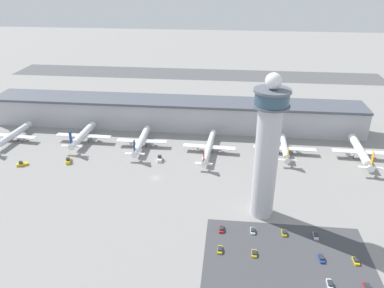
{
  "coord_description": "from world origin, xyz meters",
  "views": [
    {
      "loc": [
        37.32,
        -167.1,
        101.51
      ],
      "look_at": [
        16.97,
        21.74,
        10.42
      ],
      "focal_mm": 35.0,
      "sensor_mm": 36.0,
      "label": 1
    }
  ],
  "objects": [
    {
      "name": "terminal_building",
      "position": [
        0.0,
        70.0,
        9.85
      ],
      "size": [
        250.12,
        25.0,
        19.5
      ],
      "color": "#B2B2B7",
      "rests_on": "ground"
    },
    {
      "name": "airplane_gate_bravo",
      "position": [
        -54.09,
        38.71,
        4.7
      ],
      "size": [
        35.32,
        35.21,
        14.34
      ],
      "color": "white",
      "rests_on": "ground"
    },
    {
      "name": "car_silver_sedan",
      "position": [
        74.95,
        -65.72,
        0.62
      ],
      "size": [
        1.92,
        4.78,
        1.6
      ],
      "color": "black",
      "rests_on": "ground"
    },
    {
      "name": "car_navy_sedan",
      "position": [
        87.36,
        -52.8,
        0.55
      ],
      "size": [
        1.96,
        4.33,
        1.42
      ],
      "color": "black",
      "rests_on": "ground"
    },
    {
      "name": "airplane_gate_alpha",
      "position": [
        -99.02,
        35.04,
        3.93
      ],
      "size": [
        30.54,
        39.42,
        12.56
      ],
      "color": "silver",
      "rests_on": "ground"
    },
    {
      "name": "airplane_gate_charlie",
      "position": [
        -15.8,
        35.94,
        4.18
      ],
      "size": [
        31.15,
        38.48,
        12.83
      ],
      "color": "white",
      "rests_on": "ground"
    },
    {
      "name": "service_truck_fuel",
      "position": [
        -52.86,
        12.14,
        1.01
      ],
      "size": [
        4.1,
        7.26,
        2.91
      ],
      "color": "black",
      "rests_on": "ground"
    },
    {
      "name": "car_maroon_suv",
      "position": [
        75.06,
        -39.46,
        0.53
      ],
      "size": [
        2.07,
        4.56,
        1.38
      ],
      "color": "black",
      "rests_on": "ground"
    },
    {
      "name": "parking_lot_surface",
      "position": [
        61.91,
        -52.39,
        0.0
      ],
      "size": [
        64.0,
        40.0,
        0.01
      ],
      "primitive_type": "cube",
      "color": "#424247",
      "rests_on": "ground"
    },
    {
      "name": "service_truck_catering",
      "position": [
        -1.42,
        19.45,
        1.08
      ],
      "size": [
        3.12,
        5.92,
        3.09
      ],
      "color": "black",
      "rests_on": "ground"
    },
    {
      "name": "airplane_gate_echo",
      "position": [
        70.63,
        35.88,
        3.72
      ],
      "size": [
        36.61,
        33.54,
        11.52
      ],
      "color": "silver",
      "rests_on": "ground"
    },
    {
      "name": "airplane_gate_delta",
      "position": [
        25.89,
        32.5,
        3.84
      ],
      "size": [
        31.54,
        45.27,
        11.17
      ],
      "color": "white",
      "rests_on": "ground"
    },
    {
      "name": "car_red_hatchback",
      "position": [
        36.15,
        -39.37,
        0.58
      ],
      "size": [
        1.89,
        4.72,
        1.51
      ],
      "color": "black",
      "rests_on": "ground"
    },
    {
      "name": "car_grey_coupe",
      "position": [
        87.6,
        -65.81,
        0.59
      ],
      "size": [
        1.88,
        4.58,
        1.52
      ],
      "color": "black",
      "rests_on": "ground"
    },
    {
      "name": "runway_strip",
      "position": [
        0.0,
        209.29,
        0.0
      ],
      "size": [
        375.18,
        44.0,
        0.01
      ],
      "primitive_type": "cube",
      "color": "#515154",
      "rests_on": "ground"
    },
    {
      "name": "car_yellow_taxi",
      "position": [
        49.23,
        -39.08,
        0.57
      ],
      "size": [
        1.85,
        4.27,
        1.47
      ],
      "color": "black",
      "rests_on": "ground"
    },
    {
      "name": "service_truck_baggage",
      "position": [
        -77.19,
        5.56,
        0.85
      ],
      "size": [
        6.45,
        4.88,
        2.47
      ],
      "color": "black",
      "rests_on": "ground"
    },
    {
      "name": "car_black_suv",
      "position": [
        35.98,
        -52.12,
        0.56
      ],
      "size": [
        1.77,
        4.41,
        1.45
      ],
      "color": "black",
      "rests_on": "ground"
    },
    {
      "name": "car_green_van",
      "position": [
        62.2,
        -39.13,
        0.61
      ],
      "size": [
        1.75,
        4.15,
        1.57
      ],
      "color": "black",
      "rests_on": "ground"
    },
    {
      "name": "car_blue_compact",
      "position": [
        49.28,
        -52.79,
        0.53
      ],
      "size": [
        2.07,
        4.2,
        1.37
      ],
      "color": "black",
      "rests_on": "ground"
    },
    {
      "name": "car_white_wagon",
      "position": [
        74.67,
        -52.83,
        0.53
      ],
      "size": [
        1.85,
        4.78,
        1.38
      ],
      "color": "black",
      "rests_on": "ground"
    },
    {
      "name": "airplane_gate_foxtrot",
      "position": [
        113.09,
        33.79,
        4.76
      ],
      "size": [
        30.92,
        41.48,
        14.31
      ],
      "color": "white",
      "rests_on": "ground"
    },
    {
      "name": "control_tower",
      "position": [
        53.46,
        -25.2,
        32.96
      ],
      "size": [
        14.85,
        14.85,
        64.7
      ],
      "color": "#BCBCC1",
      "rests_on": "ground"
    },
    {
      "name": "ground_plane",
      "position": [
        0.0,
        0.0,
        0.0
      ],
      "size": [
        1000.0,
        1000.0,
        0.0
      ],
      "primitive_type": "plane",
      "color": "gray"
    }
  ]
}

